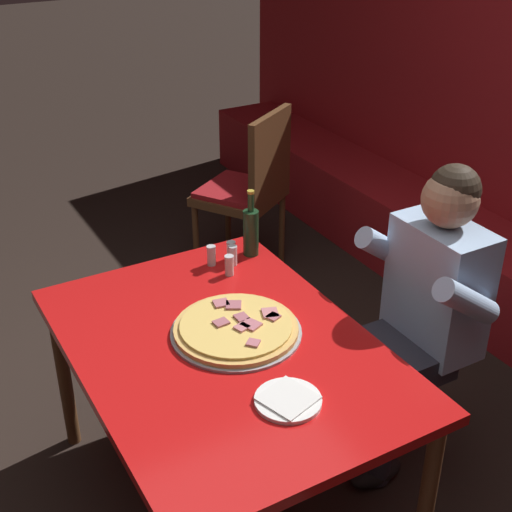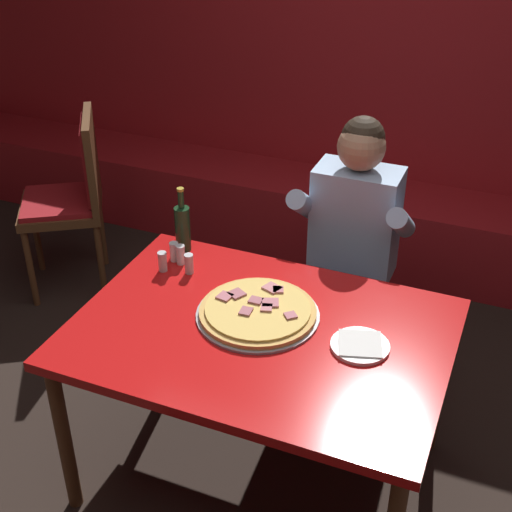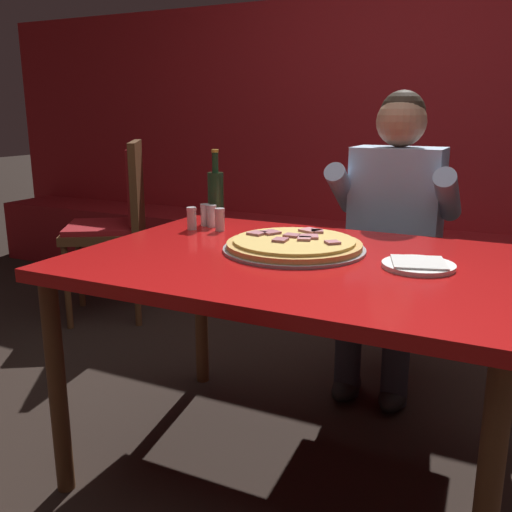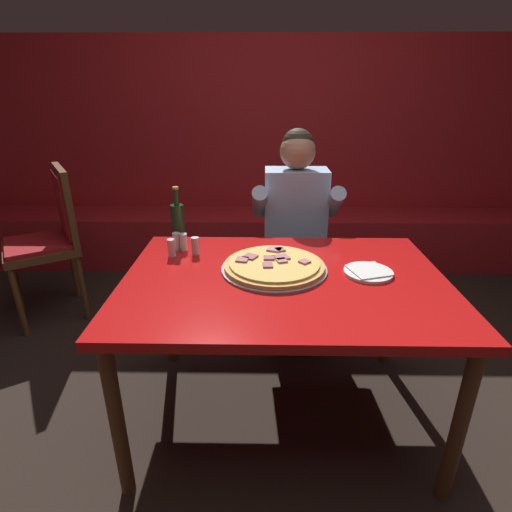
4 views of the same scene
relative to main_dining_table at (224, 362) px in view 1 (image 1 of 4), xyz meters
The scene contains 11 objects.
ground_plane 0.67m from the main_dining_table, ahead, with size 24.00×24.00×0.00m, color black.
main_dining_table is the anchor object (origin of this frame).
pizza 0.13m from the main_dining_table, 119.63° to the left, with size 0.47×0.47×0.05m.
plate_white_paper 0.37m from the main_dining_table, ahead, with size 0.21×0.21×0.02m.
beer_bottle 0.69m from the main_dining_table, 142.42° to the left, with size 0.07×0.07×0.29m.
shaker_parmesan 0.57m from the main_dining_table, 148.60° to the left, with size 0.04×0.04×0.09m.
shaker_oregano 0.61m from the main_dining_table, 149.46° to the left, with size 0.04×0.04×0.09m.
shaker_black_pepper 0.58m from the main_dining_table, 157.51° to the left, with size 0.04×0.04×0.09m.
shaker_red_pepper_flakes 0.49m from the main_dining_table, 149.67° to the left, with size 0.04×0.04×0.09m.
diner_seated_blue_shirt 0.79m from the main_dining_table, 82.11° to the left, with size 0.53×0.53×1.27m.
dining_chair_far_left 1.78m from the main_dining_table, 147.60° to the left, with size 0.61×0.61×1.02m.
Camera 1 is at (1.79, -0.89, 2.20)m, focal length 50.00 mm.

